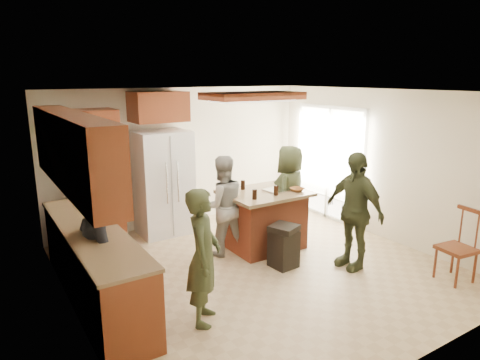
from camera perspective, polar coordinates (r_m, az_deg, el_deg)
room_shell at (r=10.08m, az=17.80°, el=2.58°), size 8.00×5.20×5.00m
person_front_left at (r=4.76m, az=-4.90°, el=-10.18°), size 0.66×0.70×1.55m
person_behind_left at (r=6.53m, az=-2.41°, el=-3.44°), size 0.83×0.61×1.55m
person_behind_right at (r=7.15m, az=6.62°, el=-1.78°), size 0.93×0.85×1.60m
person_side_right at (r=6.27m, az=14.94°, el=-3.95°), size 0.53×1.00×1.69m
person_counter at (r=5.29m, az=-17.97°, el=-8.09°), size 0.62×1.09×1.59m
left_cabinetry at (r=5.43m, az=-19.76°, el=-5.88°), size 0.64×3.00×2.30m
back_wall_units at (r=7.23m, az=-16.32°, el=2.64°), size 1.80×0.60×2.45m
refrigerator at (r=7.51m, az=-10.17°, el=-0.37°), size 0.90×0.76×1.80m
kitchen_island at (r=6.87m, az=3.28°, el=-5.22°), size 1.28×1.03×0.93m
island_items at (r=6.77m, az=5.28°, el=-1.17°), size 0.98×0.70×0.15m
trash_bin at (r=6.26m, az=5.84°, el=-8.72°), size 0.47×0.47×0.63m
spindle_chair at (r=6.48m, az=27.05°, el=-8.15°), size 0.47×0.47×0.99m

